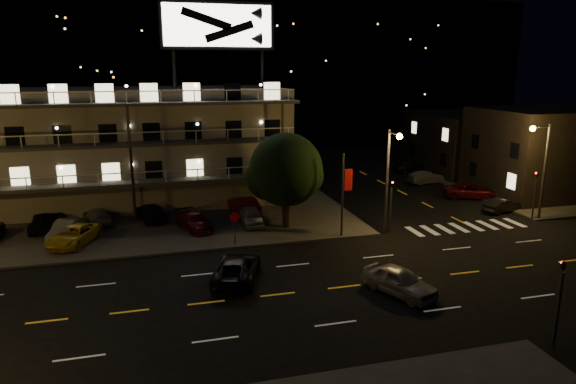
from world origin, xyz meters
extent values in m
plane|color=black|center=(0.00, 0.00, 0.00)|extent=(140.00, 140.00, 0.00)
cube|color=#343331|center=(-14.00, 20.00, 0.07)|extent=(44.00, 24.00, 0.15)
cube|color=#343331|center=(30.00, 20.00, 0.07)|extent=(16.00, 24.00, 0.15)
cube|color=gray|center=(-10.00, 24.00, 5.00)|extent=(28.00, 12.00, 10.00)
cube|color=gray|center=(-10.00, 24.00, 10.25)|extent=(28.00, 12.00, 0.50)
cube|color=#343331|center=(-10.00, 17.10, 3.15)|extent=(28.00, 1.80, 0.25)
cube|color=#343331|center=(-10.00, 17.10, 6.35)|extent=(28.00, 1.80, 0.25)
cube|color=#343331|center=(-10.00, 17.10, 9.55)|extent=(28.00, 1.80, 0.25)
cylinder|color=black|center=(-6.00, 22.00, 12.25)|extent=(0.36, 0.36, 3.50)
cylinder|color=black|center=(2.00, 22.00, 12.25)|extent=(0.36, 0.36, 3.50)
cube|color=black|center=(-2.00, 22.00, 16.00)|extent=(10.20, 0.50, 4.20)
cube|color=white|center=(-2.00, 21.70, 16.00)|extent=(9.60, 0.06, 3.60)
cube|color=black|center=(30.00, 16.00, 4.25)|extent=(14.00, 10.00, 8.50)
cube|color=black|center=(30.00, 28.00, 3.50)|extent=(14.00, 12.00, 7.00)
cube|color=black|center=(0.00, 70.00, 12.00)|extent=(120.00, 20.00, 24.00)
cylinder|color=#2D2D30|center=(8.50, 8.30, 4.00)|extent=(0.20, 0.20, 8.00)
cylinder|color=#2D2D30|center=(8.50, 7.50, 7.80)|extent=(0.12, 1.80, 0.12)
sphere|color=#FFB23F|center=(8.50, 6.70, 7.70)|extent=(0.44, 0.44, 0.44)
cylinder|color=#2D2D30|center=(22.50, 8.30, 4.00)|extent=(0.20, 0.20, 8.00)
cylinder|color=#2D2D30|center=(21.70, 8.30, 7.80)|extent=(1.80, 0.12, 0.12)
sphere|color=#FFB23F|center=(20.90, 8.30, 7.70)|extent=(0.44, 0.44, 0.44)
cylinder|color=#2D2D30|center=(9.00, 8.50, 1.80)|extent=(0.14, 0.14, 3.60)
imported|color=black|center=(9.00, 8.50, 4.10)|extent=(0.20, 0.16, 1.00)
sphere|color=#FF0C0C|center=(9.00, 8.38, 4.00)|extent=(0.14, 0.14, 0.14)
cylinder|color=#2D2D30|center=(9.00, -8.50, 1.80)|extent=(0.14, 0.14, 3.60)
imported|color=black|center=(9.00, -8.50, 4.10)|extent=(0.20, 0.16, 1.00)
sphere|color=#FF0C0C|center=(9.00, -8.38, 4.00)|extent=(0.14, 0.14, 0.14)
cylinder|color=#2D2D30|center=(22.00, 8.50, 1.80)|extent=(0.14, 0.14, 3.60)
imported|color=black|center=(22.00, 8.50, 4.10)|extent=(0.16, 0.20, 1.00)
sphere|color=#FF0C0C|center=(21.88, 8.50, 4.00)|extent=(0.14, 0.14, 0.14)
cylinder|color=#2D2D30|center=(5.00, 8.40, 3.20)|extent=(0.16, 0.16, 6.40)
cube|color=#B60D15|center=(5.45, 8.40, 4.40)|extent=(0.60, 0.04, 1.60)
cylinder|color=#2D2D30|center=(-3.00, 8.60, 1.10)|extent=(0.08, 0.08, 2.20)
cylinder|color=#B60D15|center=(-3.00, 8.55, 2.15)|extent=(0.91, 0.04, 0.91)
cylinder|color=black|center=(1.53, 11.55, 1.47)|extent=(0.55, 0.55, 2.63)
sphere|color=black|center=(1.53, 11.55, 4.75)|extent=(5.70, 5.70, 5.70)
sphere|color=black|center=(0.22, 11.99, 4.10)|extent=(3.51, 3.51, 3.51)
sphere|color=black|center=(2.74, 11.11, 4.32)|extent=(3.29, 3.29, 3.29)
imported|color=gray|center=(-14.82, 12.93, 0.83)|extent=(2.35, 4.33, 1.35)
imported|color=#BF9E12|center=(-14.06, 11.54, 0.81)|extent=(3.93, 5.23, 1.32)
imported|color=#4E0B13|center=(-5.48, 12.84, 0.78)|extent=(3.08, 4.71, 1.27)
imported|color=gray|center=(-0.98, 12.80, 0.83)|extent=(1.67, 4.02, 1.36)
imported|color=black|center=(-16.62, 15.77, 0.81)|extent=(2.46, 4.87, 1.32)
imported|color=gray|center=(-12.92, 16.42, 0.76)|extent=(2.86, 4.51, 1.22)
imported|color=black|center=(-8.81, 16.11, 0.89)|extent=(3.13, 4.65, 1.47)
imported|color=#4E0B13|center=(-1.01, 16.10, 0.90)|extent=(2.36, 4.78, 1.51)
imported|color=black|center=(21.05, 11.18, 0.62)|extent=(3.97, 2.35, 1.24)
imported|color=#4E0B13|center=(21.38, 16.32, 0.69)|extent=(5.48, 3.97, 1.39)
imported|color=gray|center=(20.53, 23.32, 0.67)|extent=(4.85, 2.63, 1.34)
imported|color=black|center=(21.65, 29.06, 0.66)|extent=(3.94, 1.70, 1.32)
imported|color=gray|center=(4.67, -1.65, 0.77)|extent=(3.52, 4.85, 1.53)
imported|color=black|center=(-3.85, 2.74, 0.72)|extent=(3.97, 5.71, 1.45)
camera|label=1|loc=(-8.33, -25.88, 12.52)|focal=32.00mm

